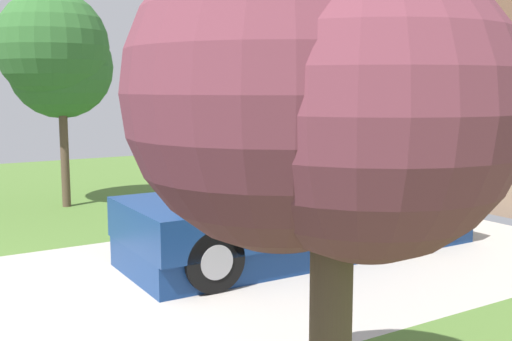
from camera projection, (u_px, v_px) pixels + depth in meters
pickup_truck at (279, 209)px, 9.02m from camera, size 2.15×5.53×1.68m
person_with_hat at (261, 182)px, 10.34m from camera, size 0.46×0.46×1.69m
handbag at (254, 231)px, 10.20m from camera, size 0.30×0.21×0.42m
front_yard_tree at (317, 103)px, 3.65m from camera, size 2.31×2.18×3.46m
neighbor_tree at (56, 56)px, 12.69m from camera, size 2.46×2.45×4.52m
wheeled_trash_bin at (316, 177)px, 13.48m from camera, size 0.60×0.72×1.00m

